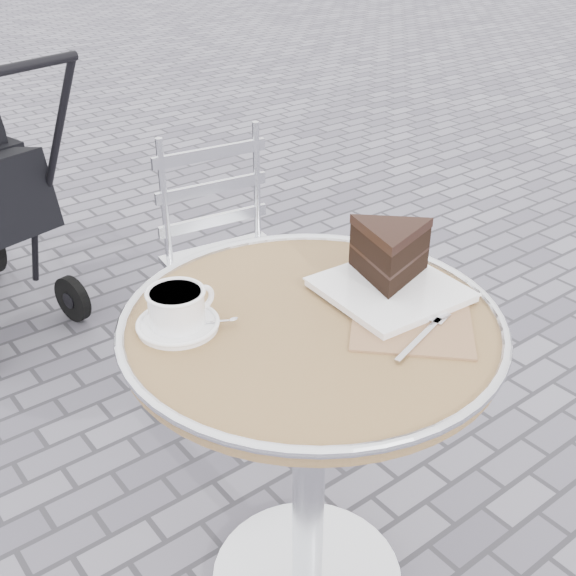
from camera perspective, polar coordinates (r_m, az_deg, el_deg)
cafe_table at (r=1.43m, az=1.79°, el=-8.12°), size 0.72×0.72×0.74m
cappuccino_set at (r=1.31m, az=-8.69°, el=-1.82°), size 0.16×0.15×0.08m
cake_plate_set at (r=1.42m, az=8.12°, el=2.14°), size 0.33×0.40×0.13m
bistro_chair at (r=2.20m, az=-5.13°, el=4.28°), size 0.41×0.41×0.80m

